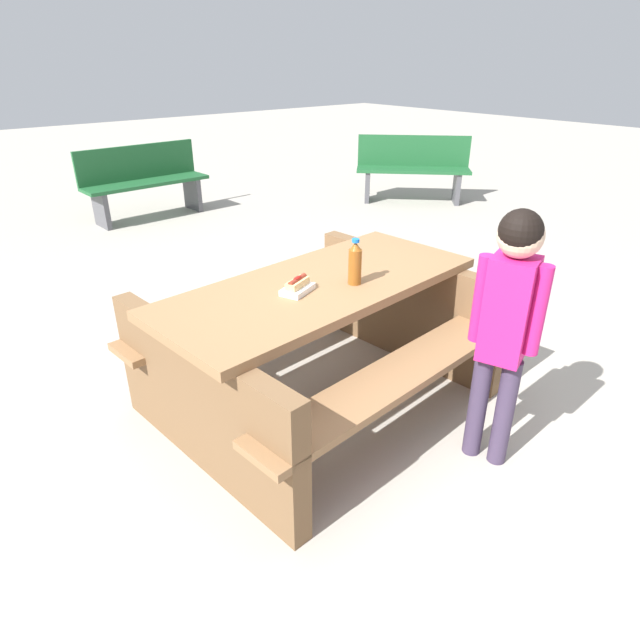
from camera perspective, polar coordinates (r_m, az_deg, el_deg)
name	(u,v)px	position (r m, az deg, el deg)	size (l,w,h in m)	color
ground_plane	(320,400)	(3.21, 0.00, -8.43)	(30.00, 30.00, 0.00)	#ADA599
picnic_table	(320,333)	(2.98, 0.00, -1.38)	(1.90, 1.53, 0.75)	olive
soda_bottle	(355,263)	(2.79, 3.73, 6.02)	(0.07, 0.07, 0.24)	brown
hotdog_tray	(297,286)	(2.71, -2.41, 3.58)	(0.21, 0.17, 0.08)	white
child_in_coat	(508,311)	(2.51, 19.27, 0.92)	(0.23, 0.30, 1.27)	#3F334C
park_bench_near	(413,167)	(7.65, 9.81, 15.65)	(1.33, 1.36, 0.85)	#1E592D
park_bench_mid	(144,180)	(7.07, -18.15, 13.89)	(1.51, 0.45, 0.85)	#1E592D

